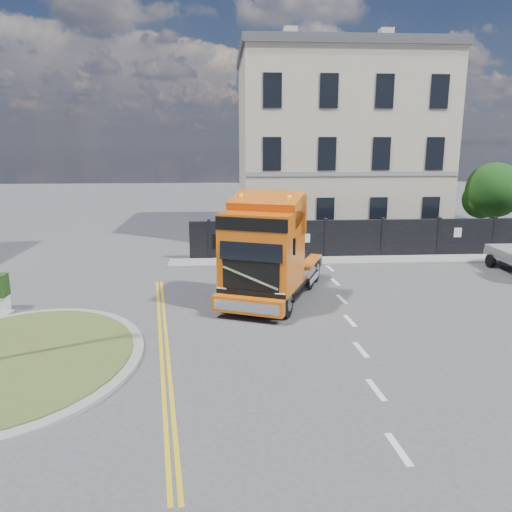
{
  "coord_description": "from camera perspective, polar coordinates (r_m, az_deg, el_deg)",
  "views": [
    {
      "loc": [
        -1.3,
        -16.1,
        5.88
      ],
      "look_at": [
        -0.09,
        1.82,
        1.8
      ],
      "focal_mm": 35.0,
      "sensor_mm": 36.0,
      "label": 1
    }
  ],
  "objects": [
    {
      "name": "georgian_building",
      "position": [
        33.41,
        8.96,
        12.46
      ],
      "size": [
        12.3,
        10.3,
        12.8
      ],
      "color": "beige",
      "rests_on": "ground"
    },
    {
      "name": "truck",
      "position": [
        18.52,
        1.34,
        0.05
      ],
      "size": [
        4.82,
        7.13,
        4.01
      ],
      "rotation": [
        0.0,
        0.0,
        -0.39
      ],
      "color": "black",
      "rests_on": "ground"
    },
    {
      "name": "hoarding_fence",
      "position": [
        26.75,
        13.27,
        1.94
      ],
      "size": [
        18.8,
        0.25,
        2.0
      ],
      "color": "black",
      "rests_on": "ground"
    },
    {
      "name": "ground",
      "position": [
        17.19,
        0.7,
        -7.21
      ],
      "size": [
        120.0,
        120.0,
        0.0
      ],
      "primitive_type": "plane",
      "color": "#424244",
      "rests_on": "ground"
    },
    {
      "name": "traffic_island",
      "position": [
        15.42,
        -25.7,
        -10.63
      ],
      "size": [
        6.8,
        6.8,
        0.17
      ],
      "color": "gray",
      "rests_on": "ground"
    },
    {
      "name": "tree",
      "position": [
        32.39,
        25.28,
        6.57
      ],
      "size": [
        3.2,
        3.2,
        4.8
      ],
      "color": "#382619",
      "rests_on": "ground"
    },
    {
      "name": "pavement_far",
      "position": [
        25.94,
        12.58,
        -0.48
      ],
      "size": [
        20.0,
        1.6,
        0.12
      ],
      "primitive_type": "cube",
      "color": "gray",
      "rests_on": "ground"
    }
  ]
}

